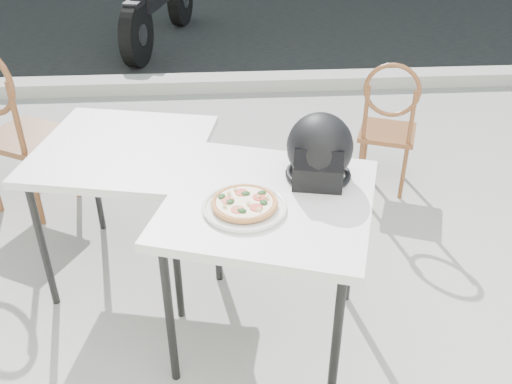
{
  "coord_description": "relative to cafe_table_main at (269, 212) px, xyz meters",
  "views": [
    {
      "loc": [
        -0.62,
        -2.19,
        2.09
      ],
      "look_at": [
        -0.49,
        -0.23,
        0.85
      ],
      "focal_mm": 40.0,
      "sensor_mm": 36.0,
      "label": 1
    }
  ],
  "objects": [
    {
      "name": "motorcycle",
      "position": [
        -0.84,
        4.65,
        -0.25
      ],
      "size": [
        0.76,
        2.16,
        1.09
      ],
      "rotation": [
        0.0,
        0.0,
        -0.25
      ],
      "color": "black",
      "rests_on": "street_asphalt"
    },
    {
      "name": "ground",
      "position": [
        0.43,
        0.2,
        -0.73
      ],
      "size": [
        80.0,
        80.0,
        0.0
      ],
      "primitive_type": "plane",
      "color": "gray",
      "rests_on": "ground"
    },
    {
      "name": "cafe_table_main",
      "position": [
        0.0,
        0.0,
        0.0
      ],
      "size": [
        1.06,
        1.06,
        0.8
      ],
      "rotation": [
        0.0,
        0.0,
        -0.3
      ],
      "color": "silver",
      "rests_on": "ground"
    },
    {
      "name": "helmet",
      "position": [
        0.23,
        0.15,
        0.2
      ],
      "size": [
        0.34,
        0.35,
        0.3
      ],
      "rotation": [
        0.0,
        0.0,
        -0.2
      ],
      "color": "black",
      "rests_on": "cafe_table_main"
    },
    {
      "name": "pizza",
      "position": [
        -0.11,
        -0.08,
        0.1
      ],
      "size": [
        0.32,
        0.32,
        0.03
      ],
      "rotation": [
        0.0,
        0.0,
        0.21
      ],
      "color": "#C18046",
      "rests_on": "plate"
    },
    {
      "name": "cafe_table_side",
      "position": [
        -0.69,
        0.56,
        -0.02
      ],
      "size": [
        0.97,
        0.97,
        0.78
      ],
      "rotation": [
        0.0,
        0.0,
        -0.21
      ],
      "color": "silver",
      "rests_on": "ground"
    },
    {
      "name": "curb",
      "position": [
        0.43,
        3.2,
        -0.67
      ],
      "size": [
        30.0,
        0.25,
        0.12
      ],
      "primitive_type": "cube",
      "color": "#9F9B94",
      "rests_on": "ground"
    },
    {
      "name": "cafe_chair_side",
      "position": [
        -1.45,
        1.2,
        -0.09
      ],
      "size": [
        0.59,
        0.59,
        1.14
      ],
      "rotation": [
        0.0,
        0.0,
        2.66
      ],
      "color": "brown",
      "rests_on": "ground"
    },
    {
      "name": "cafe_chair_main",
      "position": [
        0.89,
        1.3,
        -0.21
      ],
      "size": [
        0.46,
        0.46,
        0.93
      ],
      "rotation": [
        0.0,
        0.0,
        2.78
      ],
      "color": "brown",
      "rests_on": "ground"
    },
    {
      "name": "plate",
      "position": [
        -0.11,
        -0.08,
        0.08
      ],
      "size": [
        0.42,
        0.42,
        0.02
      ],
      "rotation": [
        0.0,
        0.0,
        -0.23
      ],
      "color": "silver",
      "rests_on": "cafe_table_main"
    }
  ]
}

